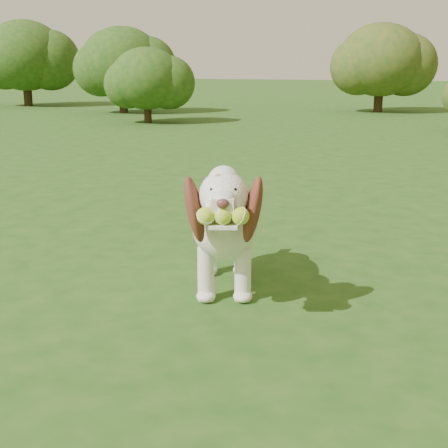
% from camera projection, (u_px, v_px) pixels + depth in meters
% --- Properties ---
extents(ground, '(80.00, 80.00, 0.00)m').
position_uv_depth(ground, '(227.00, 283.00, 3.47)').
color(ground, '#1E4915').
rests_on(ground, ground).
extents(dog, '(0.61, 1.12, 0.74)m').
position_uv_depth(dog, '(225.00, 220.00, 3.24)').
color(dog, white).
rests_on(dog, ground).
extents(shrub_a, '(1.43, 1.43, 1.48)m').
position_uv_depth(shrub_a, '(147.00, 79.00, 12.27)').
color(shrub_a, '#382314').
rests_on(shrub_a, ground).
extents(shrub_i, '(2.03, 2.03, 2.10)m').
position_uv_depth(shrub_i, '(381.00, 60.00, 14.83)').
color(shrub_i, '#382314').
rests_on(shrub_i, ground).
extents(shrub_g, '(2.23, 2.23, 2.31)m').
position_uv_depth(shrub_g, '(25.00, 56.00, 16.95)').
color(shrub_g, '#382314').
rests_on(shrub_g, ground).
extents(shrub_e, '(1.94, 1.94, 2.01)m').
position_uv_depth(shrub_e, '(122.00, 62.00, 14.62)').
color(shrub_e, '#382314').
rests_on(shrub_e, ground).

